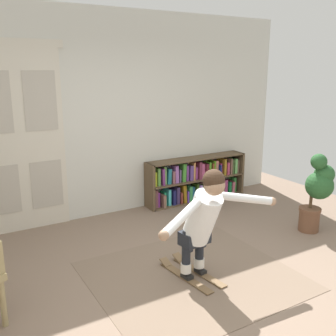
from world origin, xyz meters
TOP-DOWN VIEW (x-y plane):
  - ground_plane at (0.00, 0.00)m, footprint 7.20×7.20m
  - back_wall at (0.00, 2.60)m, footprint 6.00×0.10m
  - double_door at (-1.20, 2.54)m, footprint 1.22×0.05m
  - rug at (0.00, 0.39)m, footprint 2.02×1.82m
  - bookshelf at (1.41, 2.39)m, footprint 1.76×0.30m
  - potted_plant at (2.04, 0.54)m, footprint 0.38×0.39m
  - skis_pair at (-0.00, 0.42)m, footprint 0.36×0.80m
  - person_skier at (0.02, 0.24)m, footprint 1.46×0.67m

SIDE VIEW (x-z plane):
  - ground_plane at x=0.00m, z-range 0.00..0.00m
  - rug at x=0.00m, z-range 0.00..0.01m
  - skis_pair at x=0.00m, z-range -0.01..0.06m
  - bookshelf at x=1.41m, z-range -0.03..0.68m
  - potted_plant at x=2.04m, z-range 0.04..1.10m
  - person_skier at x=0.02m, z-range 0.14..1.27m
  - double_door at x=-1.20m, z-range 0.01..2.46m
  - back_wall at x=0.00m, z-range 0.00..2.90m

